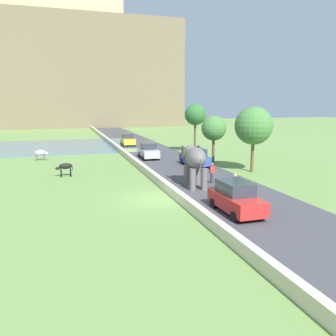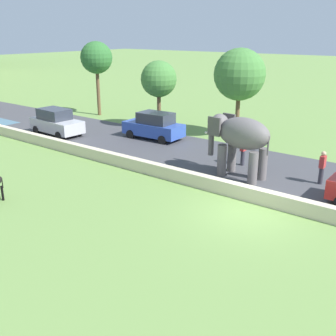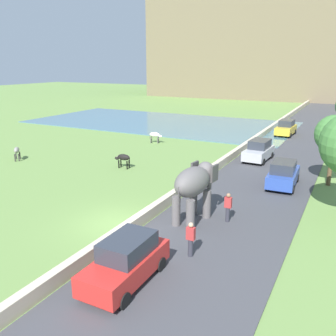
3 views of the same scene
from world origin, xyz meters
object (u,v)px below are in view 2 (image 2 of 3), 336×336
elephant (239,137)px  car_silver (56,122)px  car_blue (154,126)px  person_trailing (322,167)px  person_beside_elephant (243,150)px

elephant → car_silver: size_ratio=0.87×
car_silver → car_blue: bearing=-62.4°
person_trailing → car_blue: size_ratio=0.40×
person_trailing → car_blue: bearing=81.3°
car_silver → elephant: bearing=-89.9°
elephant → car_blue: (3.13, 7.82, -1.14)m
person_trailing → car_silver: (-1.42, 17.42, 0.03)m
car_silver → car_blue: size_ratio=1.00×
person_beside_elephant → car_silver: car_silver is taller
car_blue → person_beside_elephant: bearing=-101.4°
person_beside_elephant → car_blue: car_blue is taller
elephant → car_silver: (-0.02, 13.86, -1.14)m
elephant → person_trailing: bearing=-68.6°
car_silver → person_beside_elephant: bearing=-82.8°
elephant → car_blue: elephant is taller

